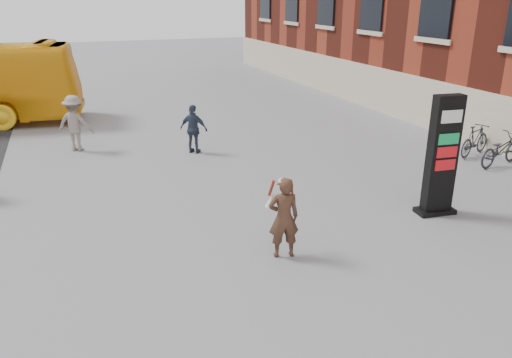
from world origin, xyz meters
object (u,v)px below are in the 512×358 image
object	(u,v)px
info_pylon	(442,156)
bike_6	(501,150)
pedestrian_b	(75,123)
pedestrian_c	(194,129)
bike_7	(475,140)
woman	(284,216)

from	to	relation	value
info_pylon	bike_6	xyz separation A→B (m)	(4.03, 2.12, -0.89)
bike_6	info_pylon	bearing A→B (deg)	105.10
pedestrian_b	bike_6	bearing A→B (deg)	-178.37
pedestrian_c	bike_7	size ratio (longest dim) A/B	0.95
info_pylon	pedestrian_b	bearing A→B (deg)	138.93
pedestrian_b	bike_6	xyz separation A→B (m)	(11.44, -5.94, -0.41)
bike_6	bike_7	size ratio (longest dim) A/B	1.11
pedestrian_c	bike_6	xyz separation A→B (m)	(8.01, -4.35, -0.29)
info_pylon	woman	distance (m)	4.12
info_pylon	pedestrian_c	world-z (taller)	info_pylon
info_pylon	pedestrian_c	bearing A→B (deg)	127.95
pedestrian_c	bike_7	world-z (taller)	pedestrian_c
bike_6	bike_7	world-z (taller)	bike_7
pedestrian_b	pedestrian_c	distance (m)	3.78
bike_7	woman	bearing A→B (deg)	94.51
pedestrian_b	pedestrian_c	bearing A→B (deg)	-175.82
info_pylon	pedestrian_c	xyz separation A→B (m)	(-3.98, 6.46, -0.59)
info_pylon	bike_7	distance (m)	5.17
woman	bike_6	size ratio (longest dim) A/B	0.89
woman	pedestrian_c	size ratio (longest dim) A/B	1.05
woman	bike_6	bearing A→B (deg)	-150.38
pedestrian_c	bike_6	bearing A→B (deg)	-170.69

